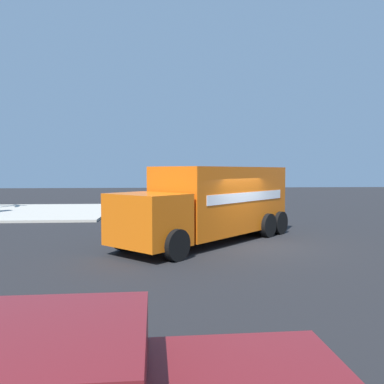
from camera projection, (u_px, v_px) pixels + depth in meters
ground_plane at (254, 245)px, 14.63m from camera, size 100.00×100.00×0.00m
sidewalk_corner_far at (31, 212)px, 25.83m from camera, size 10.26×10.26×0.14m
delivery_truck at (213, 203)px, 15.42m from camera, size 7.70×7.61×2.94m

